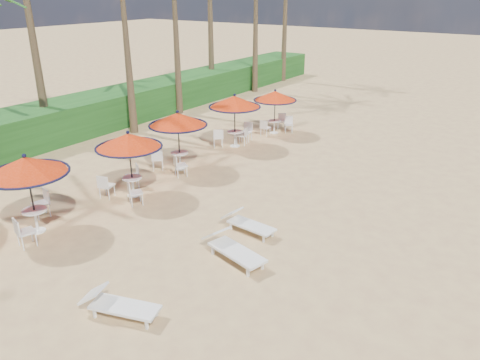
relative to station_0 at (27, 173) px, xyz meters
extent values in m
plane|color=tan|center=(5.43, 0.19, -2.02)|extent=(160.00, 160.00, 0.00)
cube|color=#194716|center=(-8.07, 11.19, -1.12)|extent=(3.00, 40.00, 1.80)
cylinder|color=black|center=(0.01, 0.00, -0.75)|extent=(0.06, 0.06, 2.54)
cone|color=red|center=(0.01, 0.00, 0.24)|extent=(2.54, 2.54, 0.55)
torus|color=black|center=(0.01, 0.00, -0.01)|extent=(2.54, 2.54, 0.08)
sphere|color=black|center=(0.01, 0.00, 0.56)|extent=(0.13, 0.13, 0.13)
cylinder|color=white|center=(0.01, 0.00, -1.27)|extent=(0.77, 0.77, 0.04)
cylinder|color=white|center=(0.01, 0.00, -1.64)|extent=(0.09, 0.09, 0.77)
cylinder|color=black|center=(0.47, 3.73, -0.80)|extent=(0.05, 0.05, 2.44)
cone|color=red|center=(0.47, 3.73, 0.15)|extent=(2.44, 2.44, 0.53)
torus|color=black|center=(0.47, 3.73, -0.09)|extent=(2.44, 2.44, 0.07)
sphere|color=black|center=(0.47, 3.73, 0.46)|extent=(0.13, 0.13, 0.13)
cylinder|color=white|center=(0.47, 3.73, -1.30)|extent=(0.74, 0.74, 0.04)
cylinder|color=white|center=(0.47, 3.73, -1.65)|extent=(0.08, 0.08, 0.74)
cylinder|color=black|center=(0.06, 6.85, -0.78)|extent=(0.05, 0.05, 2.48)
cone|color=red|center=(0.06, 6.85, 0.19)|extent=(2.48, 2.48, 0.54)
torus|color=black|center=(0.06, 6.85, -0.06)|extent=(2.48, 2.48, 0.08)
sphere|color=black|center=(0.06, 6.85, 0.50)|extent=(0.13, 0.13, 0.13)
cylinder|color=white|center=(0.06, 6.85, -1.29)|extent=(0.76, 0.76, 0.04)
cylinder|color=white|center=(0.06, 6.85, -1.65)|extent=(0.09, 0.09, 0.76)
cylinder|color=black|center=(0.22, 10.73, -0.76)|extent=(0.05, 0.05, 2.52)
cone|color=red|center=(0.22, 10.73, 0.22)|extent=(2.52, 2.52, 0.55)
torus|color=black|center=(0.22, 10.73, -0.03)|extent=(2.52, 2.52, 0.08)
sphere|color=black|center=(0.22, 10.73, 0.54)|extent=(0.13, 0.13, 0.13)
cylinder|color=white|center=(0.22, 10.73, -1.28)|extent=(0.77, 0.77, 0.04)
cylinder|color=white|center=(0.22, 10.73, -1.64)|extent=(0.09, 0.09, 0.77)
cylinder|color=black|center=(0.65, 13.79, -0.89)|extent=(0.05, 0.05, 2.27)
cone|color=red|center=(0.65, 13.79, 0.00)|extent=(2.27, 2.27, 0.49)
torus|color=black|center=(0.65, 13.79, -0.22)|extent=(2.28, 2.28, 0.07)
sphere|color=black|center=(0.65, 13.79, 0.29)|extent=(0.12, 0.12, 0.12)
cylinder|color=white|center=(0.65, 13.79, -1.35)|extent=(0.69, 0.69, 0.04)
cylinder|color=white|center=(0.65, 13.79, -1.68)|extent=(0.08, 0.08, 0.69)
cube|color=white|center=(5.54, -1.32, -1.75)|extent=(1.78, 1.09, 0.07)
cube|color=white|center=(4.74, -1.57, -1.53)|extent=(0.72, 0.75, 0.41)
cube|color=white|center=(5.54, -1.32, -1.91)|extent=(0.06, 0.06, 0.24)
cube|color=white|center=(6.33, 2.19, -1.72)|extent=(1.97, 1.10, 0.08)
cube|color=white|center=(5.43, 2.41, -1.48)|extent=(0.76, 0.81, 0.46)
cube|color=white|center=(6.33, 2.19, -1.89)|extent=(0.07, 0.07, 0.26)
cube|color=white|center=(5.74, 3.83, -1.76)|extent=(1.64, 0.70, 0.07)
cube|color=white|center=(4.95, 3.89, -1.55)|extent=(0.57, 0.62, 0.40)
cube|color=white|center=(5.74, 3.83, -1.91)|extent=(0.06, 0.06, 0.23)
cone|color=brown|center=(-8.07, 6.01, 3.58)|extent=(0.44, 0.44, 11.21)
cone|color=brown|center=(-5.68, 9.61, 1.81)|extent=(0.44, 0.44, 7.67)
cone|color=brown|center=(-6.43, 14.17, 2.30)|extent=(0.44, 0.44, 8.65)
cone|color=brown|center=(-8.26, 19.80, 3.59)|extent=(0.44, 0.44, 11.22)
cone|color=brown|center=(-6.11, 22.29, 2.51)|extent=(0.44, 0.44, 9.06)
cone|color=brown|center=(-6.59, 27.35, 3.17)|extent=(0.44, 0.44, 10.38)
camera|label=1|loc=(12.95, -7.23, 5.28)|focal=35.00mm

